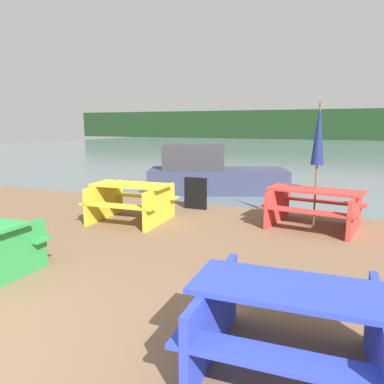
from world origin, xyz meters
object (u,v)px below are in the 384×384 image
object	(u,v)px
picnic_table_red	(314,204)
boat	(212,175)
picnic_table_blue	(290,320)
signboard	(196,193)
umbrella_navy	(319,135)
picnic_table_yellow	(131,199)

from	to	relation	value
picnic_table_red	boat	distance (m)	4.27
picnic_table_blue	boat	distance (m)	8.23
picnic_table_blue	boat	world-z (taller)	boat
picnic_table_blue	picnic_table_red	xyz separation A→B (m)	(-0.27, 4.62, 0.01)
boat	signboard	size ratio (longest dim) A/B	5.69
picnic_table_red	signboard	world-z (taller)	same
picnic_table_red	umbrella_navy	world-z (taller)	umbrella_navy
picnic_table_yellow	picnic_table_red	bearing A→B (deg)	16.28
signboard	umbrella_navy	bearing A→B (deg)	-11.37
picnic_table_red	boat	bearing A→B (deg)	138.36
picnic_table_red	umbrella_navy	xyz separation A→B (m)	(0.00, 0.00, 1.33)
picnic_table_blue	umbrella_navy	world-z (taller)	umbrella_navy
picnic_table_blue	picnic_table_yellow	distance (m)	5.23
picnic_table_yellow	signboard	distance (m)	1.76
picnic_table_yellow	picnic_table_red	distance (m)	3.67
picnic_table_yellow	boat	xyz separation A→B (m)	(0.33, 3.87, 0.05)
picnic_table_red	boat	world-z (taller)	boat
picnic_table_blue	picnic_table_red	distance (m)	4.63
signboard	picnic_table_red	bearing A→B (deg)	-11.37
picnic_table_red	umbrella_navy	size ratio (longest dim) A/B	0.80
picnic_table_yellow	umbrella_navy	world-z (taller)	umbrella_navy
umbrella_navy	boat	world-z (taller)	umbrella_navy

